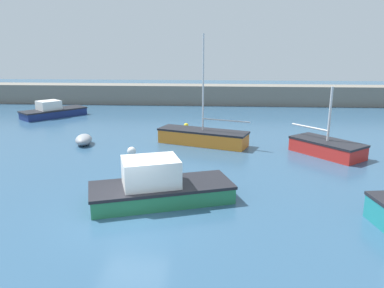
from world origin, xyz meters
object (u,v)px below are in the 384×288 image
object	(u,v)px
cabin_cruiser_white	(158,186)
mooring_buoy_yellow	(186,125)
motorboat_grey_hull	(53,111)
mooring_buoy_white	(132,151)
sailboat_tall_mast	(203,137)
fishing_dinghy_green	(84,140)
sailboat_short_mast	(327,147)

from	to	relation	value
cabin_cruiser_white	mooring_buoy_yellow	bearing A→B (deg)	71.35
cabin_cruiser_white	motorboat_grey_hull	xyz separation A→B (m)	(-12.45, 18.33, -0.13)
cabin_cruiser_white	mooring_buoy_white	size ratio (longest dim) A/B	11.98
cabin_cruiser_white	mooring_buoy_white	world-z (taller)	cabin_cruiser_white
cabin_cruiser_white	sailboat_tall_mast	bearing A→B (deg)	62.36
cabin_cruiser_white	mooring_buoy_yellow	size ratio (longest dim) A/B	16.70
motorboat_grey_hull	cabin_cruiser_white	bearing A→B (deg)	-104.91
cabin_cruiser_white	mooring_buoy_white	xyz separation A→B (m)	(-2.58, 6.52, -0.40)
fishing_dinghy_green	sailboat_short_mast	bearing A→B (deg)	71.87
fishing_dinghy_green	mooring_buoy_yellow	bearing A→B (deg)	119.87
sailboat_tall_mast	mooring_buoy_white	world-z (taller)	sailboat_tall_mast
cabin_cruiser_white	mooring_buoy_yellow	distance (m)	14.48
motorboat_grey_hull	fishing_dinghy_green	bearing A→B (deg)	-105.95
mooring_buoy_yellow	mooring_buoy_white	bearing A→B (deg)	-107.53
motorboat_grey_hull	sailboat_short_mast	bearing A→B (deg)	-76.38
sailboat_short_mast	motorboat_grey_hull	bearing A→B (deg)	-156.85
fishing_dinghy_green	mooring_buoy_yellow	size ratio (longest dim) A/B	5.59
mooring_buoy_white	motorboat_grey_hull	bearing A→B (deg)	129.87
cabin_cruiser_white	motorboat_grey_hull	bearing A→B (deg)	105.27
sailboat_tall_mast	mooring_buoy_yellow	distance (m)	5.33
fishing_dinghy_green	mooring_buoy_white	distance (m)	4.29
fishing_dinghy_green	mooring_buoy_yellow	xyz separation A→B (m)	(6.15, 5.68, -0.14)
cabin_cruiser_white	mooring_buoy_white	distance (m)	7.02
sailboat_tall_mast	fishing_dinghy_green	bearing A→B (deg)	24.34
sailboat_short_mast	cabin_cruiser_white	world-z (taller)	sailboat_short_mast
sailboat_short_mast	motorboat_grey_hull	xyz separation A→B (m)	(-21.17, 10.93, 0.06)
cabin_cruiser_white	mooring_buoy_yellow	xyz separation A→B (m)	(-0.06, 14.47, -0.47)
sailboat_short_mast	sailboat_tall_mast	distance (m)	7.54
motorboat_grey_hull	mooring_buoy_white	size ratio (longest dim) A/B	10.94
fishing_dinghy_green	mooring_buoy_yellow	distance (m)	8.37
sailboat_tall_mast	mooring_buoy_yellow	size ratio (longest dim) A/B	18.81
motorboat_grey_hull	mooring_buoy_white	xyz separation A→B (m)	(9.87, -11.82, -0.27)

